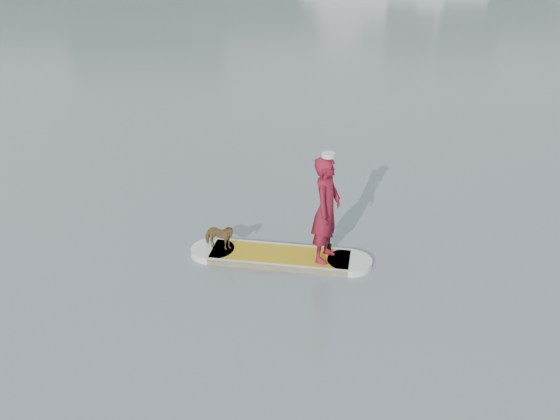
{
  "coord_description": "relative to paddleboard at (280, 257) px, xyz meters",
  "views": [
    {
      "loc": [
        -0.97,
        -6.86,
        5.78
      ],
      "look_at": [
        -0.42,
        2.81,
        1.0
      ],
      "focal_mm": 40.0,
      "sensor_mm": 36.0,
      "label": 1
    }
  ],
  "objects": [
    {
      "name": "paddle",
      "position": [
        0.89,
        0.09,
        0.74
      ],
      "size": [
        0.1,
        0.3,
        2.0
      ],
      "rotation": [
        0.0,
        0.0,
        -0.23
      ],
      "color": "black",
      "rests_on": "ground"
    },
    {
      "name": "paddleboard",
      "position": [
        0.0,
        0.0,
        0.0
      ],
      "size": [
        3.24,
        1.36,
        0.12
      ],
      "rotation": [
        0.0,
        0.0,
        -0.23
      ],
      "color": "gold",
      "rests_on": "ground"
    },
    {
      "name": "dog",
      "position": [
        -1.09,
        0.25,
        0.31
      ],
      "size": [
        0.65,
        0.46,
        0.5
      ],
      "primitive_type": "imported",
      "rotation": [
        0.0,
        0.0,
        1.22
      ],
      "color": "#52391C",
      "rests_on": "paddleboard"
    },
    {
      "name": "white_cap",
      "position": [
        0.78,
        -0.18,
        2.01
      ],
      "size": [
        0.22,
        0.22,
        0.07
      ],
      "primitive_type": "cylinder",
      "color": "silver",
      "rests_on": "paddler"
    },
    {
      "name": "ground",
      "position": [
        0.42,
        -2.81,
        -0.06
      ],
      "size": [
        140.0,
        140.0,
        0.0
      ],
      "primitive_type": "plane",
      "color": "slate",
      "rests_on": "ground"
    },
    {
      "name": "paddler",
      "position": [
        0.78,
        -0.18,
        1.02
      ],
      "size": [
        0.71,
        0.83,
        1.92
      ],
      "primitive_type": "imported",
      "rotation": [
        0.0,
        0.0,
        1.13
      ],
      "color": "maroon",
      "rests_on": "paddleboard"
    }
  ]
}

